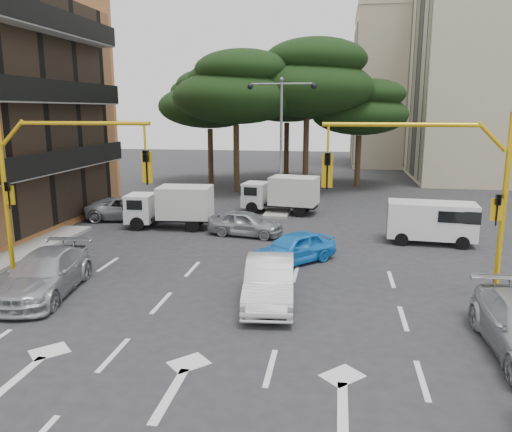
{
  "coord_description": "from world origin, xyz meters",
  "views": [
    {
      "loc": [
        3.42,
        -14.34,
        6.07
      ],
      "look_at": [
        0.05,
        6.24,
        1.6
      ],
      "focal_mm": 35.0,
      "sensor_mm": 36.0,
      "label": 1
    }
  ],
  "objects_px": {
    "signal_mast_right": "(446,180)",
    "car_blue_compact": "(294,248)",
    "car_white_hatch": "(270,281)",
    "car_silver_cross_a": "(129,208)",
    "signal_mast_left": "(48,172)",
    "street_lamp_center": "(281,120)",
    "van_white": "(431,222)",
    "box_truck_a": "(170,207)",
    "box_truck_b": "(281,195)",
    "car_silver_cross_b": "(246,223)",
    "car_silver_wagon": "(45,274)"
  },
  "relations": [
    {
      "from": "car_silver_cross_a",
      "to": "box_truck_a",
      "type": "bearing_deg",
      "value": -125.22
    },
    {
      "from": "signal_mast_right",
      "to": "box_truck_b",
      "type": "relative_size",
      "value": 1.34
    },
    {
      "from": "car_white_hatch",
      "to": "car_silver_cross_a",
      "type": "xyz_separation_m",
      "value": [
        -9.41,
        10.87,
        -0.07
      ]
    },
    {
      "from": "signal_mast_right",
      "to": "car_blue_compact",
      "type": "height_order",
      "value": "signal_mast_right"
    },
    {
      "from": "car_white_hatch",
      "to": "box_truck_a",
      "type": "xyz_separation_m",
      "value": [
        -6.5,
        9.37,
        0.39
      ]
    },
    {
      "from": "signal_mast_right",
      "to": "car_silver_cross_b",
      "type": "height_order",
      "value": "signal_mast_right"
    },
    {
      "from": "signal_mast_left",
      "to": "car_silver_cross_b",
      "type": "height_order",
      "value": "signal_mast_left"
    },
    {
      "from": "signal_mast_left",
      "to": "street_lamp_center",
      "type": "relative_size",
      "value": 0.77
    },
    {
      "from": "box_truck_a",
      "to": "box_truck_b",
      "type": "xyz_separation_m",
      "value": [
        5.24,
        4.74,
        0.01
      ]
    },
    {
      "from": "van_white",
      "to": "box_truck_b",
      "type": "height_order",
      "value": "box_truck_b"
    },
    {
      "from": "van_white",
      "to": "box_truck_a",
      "type": "bearing_deg",
      "value": -89.55
    },
    {
      "from": "car_blue_compact",
      "to": "van_white",
      "type": "xyz_separation_m",
      "value": [
        5.95,
        4.09,
        0.34
      ]
    },
    {
      "from": "box_truck_b",
      "to": "car_white_hatch",
      "type": "bearing_deg",
      "value": -165.81
    },
    {
      "from": "car_blue_compact",
      "to": "van_white",
      "type": "height_order",
      "value": "van_white"
    },
    {
      "from": "car_white_hatch",
      "to": "street_lamp_center",
      "type": "bearing_deg",
      "value": 89.73
    },
    {
      "from": "car_white_hatch",
      "to": "car_silver_wagon",
      "type": "bearing_deg",
      "value": 178.18
    },
    {
      "from": "van_white",
      "to": "signal_mast_left",
      "type": "bearing_deg",
      "value": -59.48
    },
    {
      "from": "street_lamp_center",
      "to": "van_white",
      "type": "distance_m",
      "value": 11.34
    },
    {
      "from": "signal_mast_right",
      "to": "van_white",
      "type": "relative_size",
      "value": 1.54
    },
    {
      "from": "car_white_hatch",
      "to": "box_truck_b",
      "type": "xyz_separation_m",
      "value": [
        -1.25,
        14.11,
        0.39
      ]
    },
    {
      "from": "signal_mast_left",
      "to": "car_silver_cross_a",
      "type": "distance_m",
      "value": 10.12
    },
    {
      "from": "signal_mast_right",
      "to": "car_white_hatch",
      "type": "xyz_separation_m",
      "value": [
        -5.39,
        -1.36,
        -3.17
      ]
    },
    {
      "from": "street_lamp_center",
      "to": "signal_mast_right",
      "type": "bearing_deg",
      "value": -64.09
    },
    {
      "from": "signal_mast_left",
      "to": "box_truck_b",
      "type": "bearing_deg",
      "value": 61.36
    },
    {
      "from": "car_white_hatch",
      "to": "car_silver_wagon",
      "type": "relative_size",
      "value": 0.89
    },
    {
      "from": "car_silver_cross_b",
      "to": "van_white",
      "type": "height_order",
      "value": "van_white"
    },
    {
      "from": "car_silver_wagon",
      "to": "box_truck_b",
      "type": "relative_size",
      "value": 1.08
    },
    {
      "from": "car_silver_cross_a",
      "to": "signal_mast_left",
      "type": "bearing_deg",
      "value": 179.18
    },
    {
      "from": "signal_mast_right",
      "to": "car_white_hatch",
      "type": "height_order",
      "value": "signal_mast_right"
    },
    {
      "from": "car_silver_cross_b",
      "to": "van_white",
      "type": "relative_size",
      "value": 0.94
    },
    {
      "from": "street_lamp_center",
      "to": "van_white",
      "type": "height_order",
      "value": "street_lamp_center"
    },
    {
      "from": "car_silver_cross_a",
      "to": "van_white",
      "type": "bearing_deg",
      "value": -106.84
    },
    {
      "from": "street_lamp_center",
      "to": "car_white_hatch",
      "type": "distance_m",
      "value": 16.14
    },
    {
      "from": "van_white",
      "to": "box_truck_b",
      "type": "bearing_deg",
      "value": -122.11
    },
    {
      "from": "car_silver_wagon",
      "to": "box_truck_a",
      "type": "xyz_separation_m",
      "value": [
        1.0,
        9.86,
        0.4
      ]
    },
    {
      "from": "car_silver_wagon",
      "to": "van_white",
      "type": "distance_m",
      "value": 16.47
    },
    {
      "from": "car_silver_wagon",
      "to": "car_silver_cross_a",
      "type": "bearing_deg",
      "value": 91.2
    },
    {
      "from": "car_white_hatch",
      "to": "car_silver_cross_a",
      "type": "distance_m",
      "value": 14.38
    },
    {
      "from": "street_lamp_center",
      "to": "box_truck_a",
      "type": "xyz_separation_m",
      "value": [
        -5.09,
        -6.0,
        -4.33
      ]
    },
    {
      "from": "signal_mast_left",
      "to": "car_silver_cross_b",
      "type": "distance_m",
      "value": 9.72
    },
    {
      "from": "car_silver_cross_a",
      "to": "box_truck_b",
      "type": "distance_m",
      "value": 8.79
    },
    {
      "from": "street_lamp_center",
      "to": "car_silver_wagon",
      "type": "relative_size",
      "value": 1.6
    },
    {
      "from": "street_lamp_center",
      "to": "car_silver_cross_b",
      "type": "bearing_deg",
      "value": -97.38
    },
    {
      "from": "signal_mast_left",
      "to": "car_white_hatch",
      "type": "height_order",
      "value": "signal_mast_left"
    },
    {
      "from": "car_white_hatch",
      "to": "box_truck_a",
      "type": "height_order",
      "value": "box_truck_a"
    },
    {
      "from": "box_truck_b",
      "to": "van_white",
      "type": "bearing_deg",
      "value": -117.69
    },
    {
      "from": "van_white",
      "to": "car_blue_compact",
      "type": "bearing_deg",
      "value": -50.79
    },
    {
      "from": "car_white_hatch",
      "to": "car_silver_cross_b",
      "type": "xyz_separation_m",
      "value": [
        -2.32,
        8.37,
        -0.09
      ]
    },
    {
      "from": "street_lamp_center",
      "to": "box_truck_a",
      "type": "relative_size",
      "value": 1.74
    },
    {
      "from": "street_lamp_center",
      "to": "car_silver_cross_a",
      "type": "xyz_separation_m",
      "value": [
        -8.0,
        -4.5,
        -4.78
      ]
    }
  ]
}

